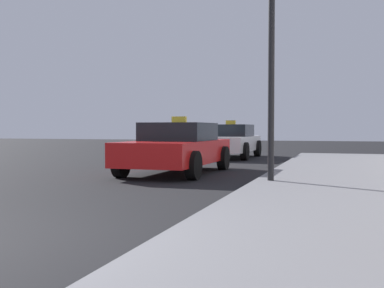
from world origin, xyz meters
TOP-DOWN VIEW (x-y plane):
  - street_lamp at (2.31, 5.65)m, footprint 0.36×0.36m
  - car_red at (-0.38, 7.96)m, footprint 1.97×4.21m
  - car_white at (-0.55, 14.48)m, footprint 1.92×4.01m

SIDE VIEW (x-z plane):
  - car_white at x=-0.55m, z-range -0.07..1.36m
  - car_red at x=-0.38m, z-range -0.07..1.36m
  - street_lamp at x=2.31m, z-range 0.91..4.84m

